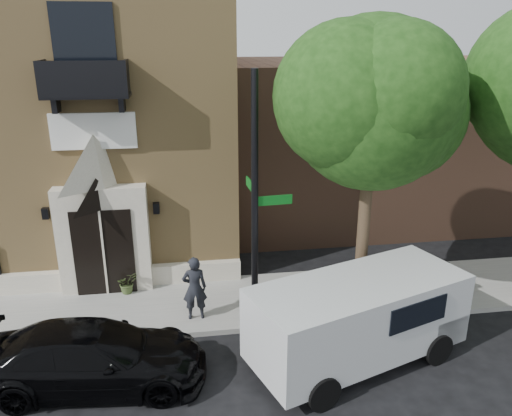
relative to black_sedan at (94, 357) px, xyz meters
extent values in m
plane|color=black|center=(0.76, 1.49, -0.72)|extent=(120.00, 120.00, 0.00)
cube|color=gray|center=(1.76, 2.99, -0.64)|extent=(42.00, 3.00, 0.15)
cube|color=tan|center=(-2.24, 9.49, 3.78)|extent=(12.00, 10.00, 9.00)
cube|color=beige|center=(-2.24, 4.37, -0.27)|extent=(12.00, 0.30, 0.60)
cube|color=beige|center=(-0.24, 4.24, 1.03)|extent=(2.60, 0.55, 3.20)
pyramid|color=beige|center=(-0.24, 4.24, 3.38)|extent=(2.60, 0.55, 1.50)
cube|color=black|center=(-0.24, 3.95, 0.73)|extent=(1.70, 0.06, 2.60)
cube|color=beige|center=(-0.24, 3.91, 0.73)|extent=(0.06, 0.04, 2.60)
cube|color=white|center=(-0.24, 4.43, 4.18)|extent=(2.30, 0.10, 1.00)
cube|color=black|center=(-0.24, 4.04, 5.18)|extent=(2.20, 0.90, 0.10)
cube|color=black|center=(-0.24, 3.61, 5.63)|extent=(2.20, 0.06, 0.90)
cube|color=black|center=(-1.29, 4.04, 5.63)|extent=(0.06, 0.90, 0.90)
cube|color=black|center=(0.81, 4.04, 5.63)|extent=(0.06, 0.90, 0.90)
cube|color=black|center=(-0.24, 4.46, 6.38)|extent=(1.60, 0.08, 2.20)
cube|color=black|center=(-1.79, 4.37, 1.88)|extent=(0.18, 0.18, 0.32)
cube|color=black|center=(1.31, 4.37, 1.88)|extent=(0.18, 0.18, 0.32)
cube|color=brown|center=(12.76, 10.49, 2.48)|extent=(18.00, 8.00, 6.40)
cylinder|color=#38281C|center=(6.76, 1.94, 1.53)|extent=(0.32, 0.32, 4.20)
sphere|color=#183B10|center=(6.76, 1.94, 5.10)|extent=(4.20, 4.20, 4.20)
sphere|color=#183B10|center=(7.56, 2.24, 4.80)|extent=(3.36, 3.36, 3.36)
sphere|color=#183B10|center=(6.06, 1.74, 5.30)|extent=(3.57, 3.57, 3.57)
sphere|color=#183B10|center=(6.96, 1.24, 5.50)|extent=(3.15, 3.15, 3.15)
imported|color=black|center=(0.00, 0.00, 0.00)|extent=(5.07, 2.38, 1.43)
cube|color=silver|center=(6.01, -0.04, 0.52)|extent=(5.52, 3.64, 1.74)
cube|color=silver|center=(7.95, 0.64, 0.00)|extent=(1.65, 2.28, 0.72)
cube|color=black|center=(8.34, 0.78, 0.82)|extent=(0.87, 1.75, 0.72)
cube|color=black|center=(7.13, -0.74, 0.87)|extent=(1.56, 0.58, 0.62)
cylinder|color=black|center=(4.79, -1.51, -0.33)|extent=(0.82, 0.50, 0.78)
cylinder|color=black|center=(4.14, 0.33, -0.33)|extent=(0.82, 0.50, 0.78)
cylinder|color=black|center=(7.89, -0.41, -0.33)|extent=(0.82, 0.50, 0.78)
cylinder|color=black|center=(7.24, 1.43, -0.33)|extent=(0.82, 0.50, 0.78)
cylinder|color=black|center=(3.85, 1.78, 2.71)|extent=(0.17, 0.17, 6.55)
cube|color=#095715|center=(4.34, 1.81, 2.82)|extent=(0.93, 0.11, 0.24)
cube|color=#095715|center=(3.81, 2.27, 3.09)|extent=(0.11, 0.93, 0.24)
cylinder|color=maroon|center=(5.87, 2.12, -0.53)|extent=(0.34, 0.34, 0.08)
cylinder|color=maroon|center=(5.87, 2.12, -0.23)|extent=(0.25, 0.25, 0.52)
sphere|color=maroon|center=(5.87, 2.12, 0.06)|extent=(0.25, 0.25, 0.25)
cylinder|color=maroon|center=(5.87, 2.12, -0.19)|extent=(0.42, 0.11, 0.11)
cube|color=#0E3619|center=(8.26, 2.10, 0.01)|extent=(2.13, 1.66, 1.15)
cube|color=black|center=(8.26, 2.10, 0.64)|extent=(2.20, 1.73, 0.13)
imported|color=#47592C|center=(0.34, 3.90, -0.23)|extent=(0.76, 0.72, 0.68)
imported|color=black|center=(2.29, 2.20, 0.33)|extent=(0.66, 0.44, 1.79)
camera|label=1|loc=(2.17, -9.69, 6.72)|focal=35.00mm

